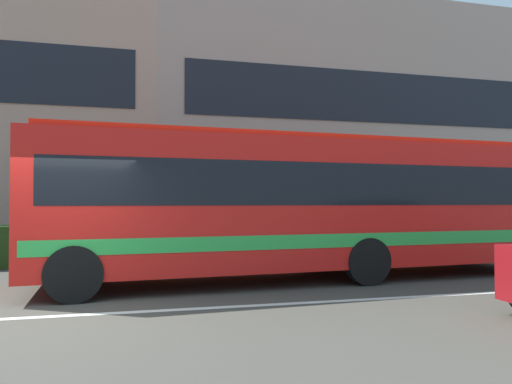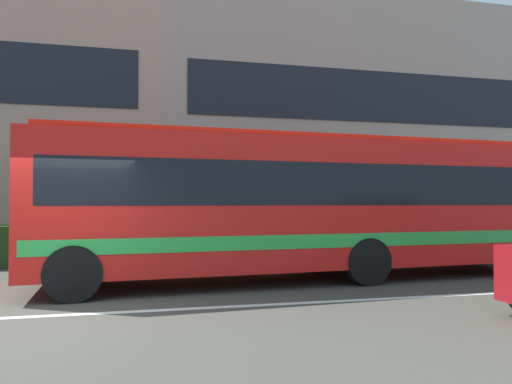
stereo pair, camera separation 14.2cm
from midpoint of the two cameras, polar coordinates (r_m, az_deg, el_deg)
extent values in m
plane|color=#46433B|center=(8.06, -23.36, -13.66)|extent=(160.00, 160.00, 0.00)
cube|color=silver|center=(8.06, -23.36, -13.64)|extent=(60.00, 0.16, 0.01)
cube|color=#224418|center=(14.01, -12.55, -6.10)|extent=(22.13, 1.10, 1.11)
cube|color=#A38C7F|center=(25.44, 18.02, 6.67)|extent=(25.06, 8.24, 10.46)
cube|color=black|center=(22.18, 23.62, 10.07)|extent=(23.06, 0.04, 2.09)
cube|color=red|center=(10.86, 7.21, -1.42)|extent=(12.20, 3.27, 2.73)
cube|color=black|center=(10.86, 7.20, 0.73)|extent=(11.48, 3.24, 0.87)
cube|color=green|center=(10.88, 7.22, -5.37)|extent=(11.96, 3.28, 0.28)
cube|color=red|center=(10.94, 7.19, 6.05)|extent=(11.70, 2.84, 0.12)
cube|color=black|center=(10.05, -26.10, 1.01)|extent=(0.17, 2.09, 0.96)
cylinder|color=black|center=(8.88, -20.89, -9.24)|extent=(1.02, 0.34, 1.00)
cylinder|color=black|center=(11.14, -20.05, -7.60)|extent=(1.02, 0.34, 1.00)
cylinder|color=black|center=(10.26, 13.76, -8.20)|extent=(1.02, 0.34, 1.00)
cylinder|color=black|center=(12.27, 8.28, -7.07)|extent=(1.02, 0.34, 1.00)
cylinder|color=black|center=(14.60, 23.75, -6.05)|extent=(1.02, 0.34, 1.00)
camera|label=1|loc=(0.07, -89.60, -0.01)|focal=32.95mm
camera|label=2|loc=(0.07, 90.40, 0.01)|focal=32.95mm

